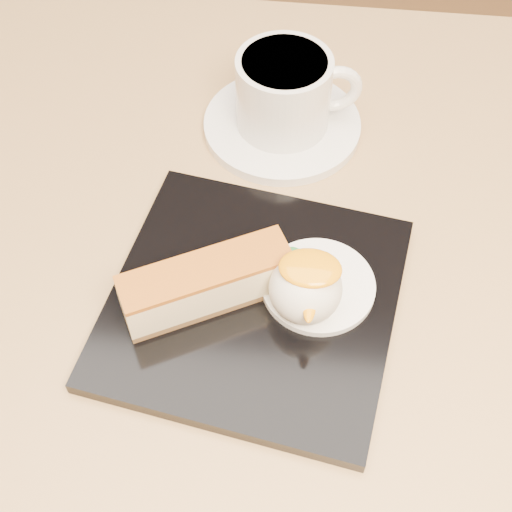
# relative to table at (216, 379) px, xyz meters

# --- Properties ---
(table) EXTENTS (0.80, 0.80, 0.72)m
(table) POSITION_rel_table_xyz_m (0.00, 0.00, 0.00)
(table) COLOR black
(table) RESTS_ON ground
(dessert_plate) EXTENTS (0.25, 0.25, 0.01)m
(dessert_plate) POSITION_rel_table_xyz_m (0.04, -0.01, 0.16)
(dessert_plate) COLOR black
(dessert_plate) RESTS_ON table
(cheesecake) EXTENTS (0.13, 0.09, 0.04)m
(cheesecake) POSITION_rel_table_xyz_m (0.00, -0.01, 0.19)
(cheesecake) COLOR brown
(cheesecake) RESTS_ON dessert_plate
(cream_smear) EXTENTS (0.09, 0.09, 0.01)m
(cream_smear) POSITION_rel_table_xyz_m (0.09, 0.01, 0.17)
(cream_smear) COLOR white
(cream_smear) RESTS_ON dessert_plate
(ice_cream_scoop) EXTENTS (0.06, 0.06, 0.06)m
(ice_cream_scoop) POSITION_rel_table_xyz_m (0.08, -0.01, 0.19)
(ice_cream_scoop) COLOR white
(ice_cream_scoop) RESTS_ON cream_smear
(mango_sauce) EXTENTS (0.05, 0.04, 0.01)m
(mango_sauce) POSITION_rel_table_xyz_m (0.08, -0.01, 0.22)
(mango_sauce) COLOR #FF9908
(mango_sauce) RESTS_ON ice_cream_scoop
(mint_sprig) EXTENTS (0.04, 0.03, 0.00)m
(mint_sprig) POSITION_rel_table_xyz_m (0.06, 0.03, 0.17)
(mint_sprig) COLOR #2A8339
(mint_sprig) RESTS_ON cream_smear
(saucer) EXTENTS (0.15, 0.15, 0.01)m
(saucer) POSITION_rel_table_xyz_m (0.04, 0.19, 0.16)
(saucer) COLOR white
(saucer) RESTS_ON table
(coffee_cup) EXTENTS (0.12, 0.09, 0.07)m
(coffee_cup) POSITION_rel_table_xyz_m (0.05, 0.19, 0.20)
(coffee_cup) COLOR white
(coffee_cup) RESTS_ON saucer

